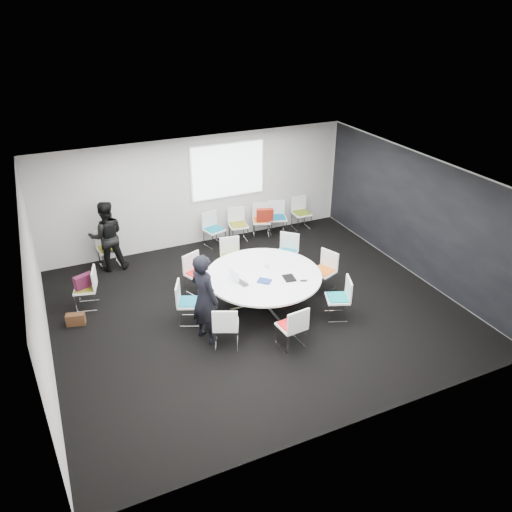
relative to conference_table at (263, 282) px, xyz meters
name	(u,v)px	position (x,y,z in m)	size (l,w,h in m)	color
room_shell	(259,248)	(-0.12, -0.07, 0.84)	(8.08, 7.08, 2.88)	black
conference_table	(263,282)	(0.00, 0.00, 0.00)	(2.39, 2.39, 0.73)	silver
projection_screen	(228,171)	(0.58, 3.39, 1.29)	(1.90, 0.03, 1.35)	white
chair_ring_a	(323,278)	(1.47, 0.03, -0.28)	(0.59, 0.59, 0.88)	silver
chair_ring_b	(287,259)	(1.15, 1.14, -0.28)	(0.64, 0.64, 0.88)	silver
chair_ring_c	(232,264)	(-0.12, 1.46, -0.28)	(0.52, 0.51, 0.88)	silver
chair_ring_d	(198,281)	(-1.08, 1.06, -0.28)	(0.60, 0.60, 0.88)	silver
chair_ring_e	(189,310)	(-1.60, 0.05, -0.28)	(0.59, 0.60, 0.88)	silver
chair_ring_f	(226,333)	(-1.21, -0.96, -0.28)	(0.60, 0.60, 0.88)	silver
chair_ring_g	(292,334)	(-0.12, -1.49, -0.28)	(0.50, 0.49, 0.88)	silver
chair_ring_h	(337,305)	(1.16, -1.04, -0.28)	(0.58, 0.59, 0.88)	silver
chair_back_a	(214,236)	(0.03, 3.07, -0.28)	(0.56, 0.55, 0.88)	silver
chair_back_b	(238,231)	(0.70, 3.07, -0.28)	(0.51, 0.50, 0.88)	silver
chair_back_c	(261,226)	(1.39, 3.10, -0.28)	(0.58, 0.58, 0.88)	silver
chair_back_d	(277,224)	(1.86, 3.08, -0.28)	(0.57, 0.56, 0.88)	silver
chair_back_e	(301,219)	(2.60, 3.09, -0.28)	(0.48, 0.47, 0.88)	silver
chair_spare_left	(87,295)	(-3.37, 1.43, -0.28)	(0.55, 0.56, 0.88)	silver
chair_person_back	(109,255)	(-2.65, 3.08, -0.28)	(0.50, 0.49, 0.88)	silver
person_main	(204,298)	(-1.48, -0.61, 0.34)	(0.65, 0.43, 1.79)	black
person_back	(107,236)	(-2.65, 2.92, 0.29)	(0.83, 0.64, 1.70)	black
laptop	(244,282)	(-0.50, -0.14, 0.18)	(0.31, 0.20, 0.02)	#333338
laptop_lid	(234,275)	(-0.65, 0.01, 0.30)	(0.30, 0.02, 0.22)	silver
notebook_black	(289,278)	(0.41, -0.37, 0.18)	(0.22, 0.30, 0.02)	black
tablet_folio	(264,281)	(-0.11, -0.27, 0.19)	(0.26, 0.20, 0.03)	navy
papers_right	(287,265)	(0.63, 0.15, 0.17)	(0.30, 0.21, 0.00)	white
papers_front	(298,268)	(0.79, -0.05, 0.17)	(0.30, 0.21, 0.00)	white
cup	(267,266)	(0.19, 0.23, 0.22)	(0.08, 0.08, 0.09)	white
phone	(304,281)	(0.62, -0.57, 0.18)	(0.14, 0.07, 0.01)	black
maroon_bag	(84,281)	(-3.39, 1.43, 0.06)	(0.40, 0.14, 0.28)	#49132A
brown_bag	(76,319)	(-3.69, 0.87, -0.44)	(0.36, 0.16, 0.24)	#3F2514
red_jacket	(265,215)	(1.38, 2.87, 0.14)	(0.44, 0.10, 0.35)	maroon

